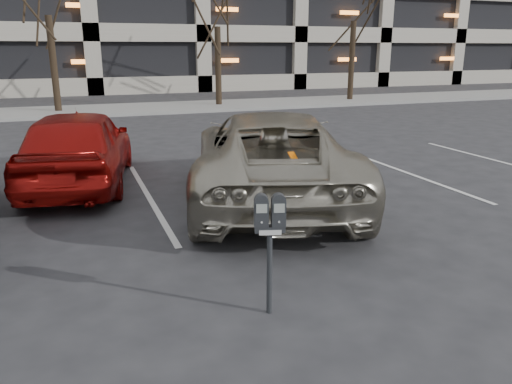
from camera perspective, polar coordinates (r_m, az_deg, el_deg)
ground at (r=7.57m, az=1.15°, el=-4.24°), size 140.00×140.00×0.00m
sidewalk at (r=22.89m, az=-14.02°, el=9.19°), size 80.00×4.00×0.12m
stall_lines at (r=9.35m, az=-12.15°, el=-0.57°), size 16.90×5.20×0.00m
parking_meter at (r=4.91m, az=1.58°, el=-3.81°), size 0.34×0.21×1.25m
suv_silver at (r=8.88m, az=1.76°, el=4.17°), size 4.24×6.25×1.60m
car_red at (r=10.42m, az=-19.66°, el=4.90°), size 2.60×4.79×1.55m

